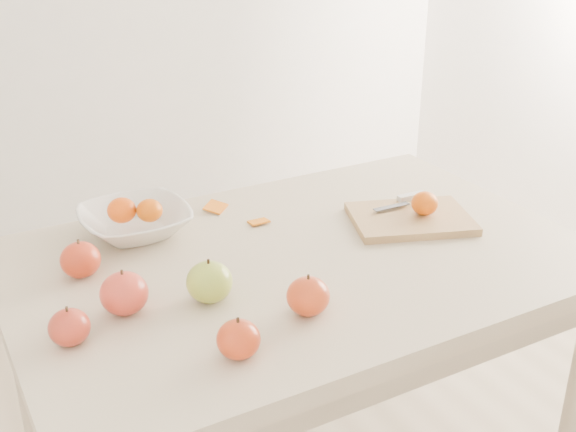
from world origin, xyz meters
TOP-DOWN VIEW (x-y plane):
  - table at (0.00, 0.00)m, footprint 1.20×0.80m
  - cutting_board at (0.31, 0.02)m, footprint 0.32×0.28m
  - board_tangerine at (0.34, 0.01)m, footprint 0.06×0.06m
  - fruit_bowl at (-0.27, 0.27)m, footprint 0.24×0.24m
  - bowl_tangerine_near at (-0.29, 0.28)m, footprint 0.06×0.06m
  - bowl_tangerine_far at (-0.24, 0.25)m, footprint 0.06×0.06m
  - orange_peel_a at (-0.06, 0.30)m, footprint 0.07×0.07m
  - orange_peel_b at (-0.00, 0.18)m, footprint 0.05×0.04m
  - paring_knife at (0.35, 0.09)m, footprint 0.17×0.05m
  - apple_green at (-0.24, -0.08)m, footprint 0.09×0.09m
  - apple_red_b at (-0.39, -0.04)m, footprint 0.09×0.09m
  - apple_red_c at (-0.27, -0.27)m, footprint 0.07×0.07m
  - apple_red_a at (-0.43, 0.13)m, footprint 0.08×0.08m
  - apple_red_e at (-0.10, -0.21)m, footprint 0.08×0.08m
  - apple_red_d at (-0.50, -0.10)m, footprint 0.07×0.07m

SIDE VIEW (x-z plane):
  - table at x=0.00m, z-range 0.28..1.03m
  - orange_peel_a at x=-0.06m, z-range 0.75..0.76m
  - orange_peel_b at x=0.00m, z-range 0.75..0.76m
  - cutting_board at x=0.31m, z-range 0.75..0.77m
  - paring_knife at x=0.35m, z-range 0.77..0.78m
  - fruit_bowl at x=-0.27m, z-range 0.75..0.81m
  - apple_red_d at x=-0.50m, z-range 0.75..0.81m
  - apple_red_c at x=-0.27m, z-range 0.75..0.82m
  - apple_red_e at x=-0.10m, z-range 0.75..0.82m
  - apple_red_a at x=-0.43m, z-range 0.75..0.82m
  - apple_green at x=-0.24m, z-range 0.75..0.83m
  - apple_red_b at x=-0.39m, z-range 0.75..0.83m
  - board_tangerine at x=0.34m, z-range 0.77..0.82m
  - bowl_tangerine_far at x=-0.24m, z-range 0.78..0.83m
  - bowl_tangerine_near at x=-0.29m, z-range 0.78..0.84m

